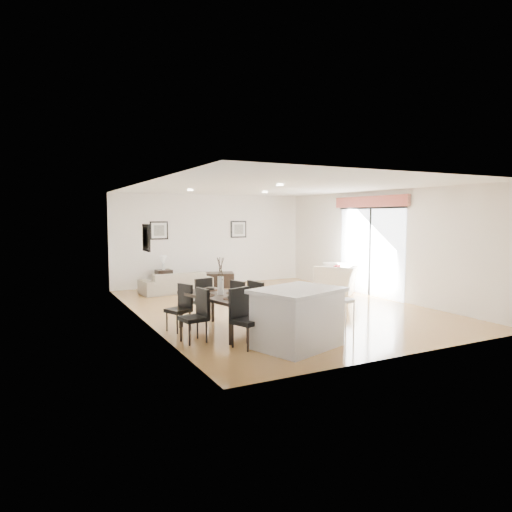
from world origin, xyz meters
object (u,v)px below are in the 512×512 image
dining_table (221,298)px  armchair (337,279)px  dining_chair_head (244,314)px  dining_chair_efar (241,300)px  sofa (176,282)px  dining_chair_wnear (198,312)px  dining_chair_enear (260,304)px  dining_chair_foot (201,297)px  bar_stool (345,305)px  coffee_table (215,280)px  kitchen_island (298,318)px  dining_chair_wfar (181,305)px  side_table (164,279)px

dining_table → armchair: bearing=15.2°
armchair → dining_table: 4.91m
dining_chair_head → dining_chair_efar: bearing=46.1°
sofa → dining_chair_wnear: 4.96m
dining_chair_wnear → dining_chair_enear: 1.15m
dining_chair_foot → bar_stool: bearing=113.8°
armchair → dining_chair_efar: (-3.74, -1.93, 0.08)m
dining_chair_head → dining_chair_foot: (0.04, 2.02, -0.05)m
dining_chair_enear → coffee_table: 5.44m
coffee_table → bar_stool: bar_stool is taller
dining_chair_head → kitchen_island: 0.85m
dining_chair_head → dining_chair_wfar: bearing=90.8°
dining_chair_wfar → dining_chair_efar: (1.17, -0.05, 0.00)m
dining_chair_wfar → dining_chair_enear: (1.16, -0.85, 0.06)m
coffee_table → kitchen_island: kitchen_island is taller
sofa → dining_chair_wfar: (-1.13, -3.99, 0.19)m
dining_table → dining_chair_wfar: dining_chair_wfar is taller
dining_chair_efar → kitchen_island: kitchen_island is taller
dining_chair_foot → kitchen_island: 2.54m
side_table → bar_stool: size_ratio=0.79×
sofa → dining_chair_enear: size_ratio=2.03×
dining_chair_efar → dining_chair_head: bearing=137.8°
dining_chair_wfar → coffee_table: 5.06m
kitchen_island → coffee_table: bearing=61.0°
dining_chair_head → dining_table: bearing=68.2°
dining_chair_head → dining_chair_enear: bearing=24.2°
dining_chair_wfar → dining_chair_enear: dining_chair_enear is taller
dining_chair_wfar → coffee_table: dining_chair_wfar is taller
dining_chair_head → bar_stool: bearing=-34.3°
sofa → dining_chair_enear: (0.02, -4.85, 0.25)m
dining_chair_enear → side_table: dining_chair_enear is taller
dining_chair_wfar → coffee_table: size_ratio=0.80×
dining_chair_efar → coffee_table: 4.66m
armchair → dining_table: (-4.32, -2.31, 0.22)m
sofa → bar_stool: 5.96m
bar_stool → side_table: bearing=100.4°
dining_chair_efar → kitchen_island: bearing=165.5°
dining_chair_efar → bar_stool: 2.10m
dining_chair_efar → side_table: 4.79m
dining_table → dining_chair_head: bearing=-104.6°
sofa → side_table: 0.75m
dining_table → dining_chair_enear: bearing=-49.4°
coffee_table → dining_chair_wfar: bearing=-100.2°
sofa → side_table: bearing=-85.8°
dining_chair_enear → kitchen_island: 1.02m
dining_chair_wfar → dining_chair_wnear: bearing=-21.1°
sofa → coffee_table: size_ratio=1.82×
dining_chair_wnear → dining_chair_efar: bearing=115.8°
dining_table → dining_chair_efar: (0.58, 0.38, -0.14)m
armchair → dining_table: bearing=-13.6°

